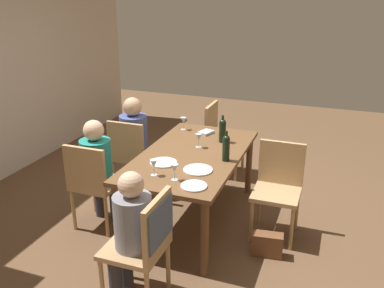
% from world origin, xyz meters
% --- Properties ---
extents(ground_plane, '(10.00, 10.00, 0.00)m').
position_xyz_m(ground_plane, '(0.00, 0.00, 0.00)').
color(ground_plane, brown).
extents(dining_table, '(1.77, 0.96, 0.76)m').
position_xyz_m(dining_table, '(0.00, 0.00, 0.67)').
color(dining_table, brown).
rests_on(dining_table, ground_plane).
extents(chair_left_end, '(0.44, 0.46, 0.92)m').
position_xyz_m(chair_left_end, '(-1.26, -0.12, 0.59)').
color(chair_left_end, tan).
rests_on(chair_left_end, ground_plane).
extents(chair_far_right, '(0.44, 0.44, 0.92)m').
position_xyz_m(chair_far_right, '(0.31, 0.86, 0.53)').
color(chair_far_right, tan).
rests_on(chair_far_right, ground_plane).
extents(chair_far_left, '(0.44, 0.44, 0.92)m').
position_xyz_m(chair_far_left, '(-0.48, 0.86, 0.53)').
color(chair_far_left, tan).
rests_on(chair_far_left, ground_plane).
extents(chair_right_end, '(0.44, 0.44, 0.92)m').
position_xyz_m(chair_right_end, '(1.26, 0.09, 0.53)').
color(chair_right_end, tan).
rests_on(chair_right_end, ground_plane).
extents(chair_near, '(0.44, 0.44, 0.92)m').
position_xyz_m(chair_near, '(0.09, -0.86, 0.53)').
color(chair_near, tan).
rests_on(chair_near, ground_plane).
extents(person_woman_host, '(0.29, 0.33, 1.09)m').
position_xyz_m(person_woman_host, '(-1.26, 0.03, 0.64)').
color(person_woman_host, '#33333D').
rests_on(person_woman_host, ground_plane).
extents(person_man_bearded, '(0.36, 0.32, 1.16)m').
position_xyz_m(person_man_bearded, '(0.42, 0.86, 0.67)').
color(person_man_bearded, '#33333D').
rests_on(person_man_bearded, ground_plane).
extents(person_man_guest, '(0.35, 0.30, 1.13)m').
position_xyz_m(person_man_guest, '(-0.37, 0.86, 0.65)').
color(person_man_guest, '#33333D').
rests_on(person_man_guest, ground_plane).
extents(wine_bottle_tall_green, '(0.07, 0.07, 0.30)m').
position_xyz_m(wine_bottle_tall_green, '(0.42, -0.19, 0.89)').
color(wine_bottle_tall_green, black).
rests_on(wine_bottle_tall_green, dining_table).
extents(wine_bottle_dark_red, '(0.07, 0.07, 0.30)m').
position_xyz_m(wine_bottle_dark_red, '(-0.06, -0.37, 0.89)').
color(wine_bottle_dark_red, black).
rests_on(wine_bottle_dark_red, dining_table).
extents(wine_glass_near_left, '(0.07, 0.07, 0.15)m').
position_xyz_m(wine_glass_near_left, '(-0.60, 0.14, 0.86)').
color(wine_glass_near_left, silver).
rests_on(wine_glass_near_left, dining_table).
extents(wine_glass_centre, '(0.07, 0.07, 0.15)m').
position_xyz_m(wine_glass_centre, '(0.65, 0.35, 0.86)').
color(wine_glass_centre, silver).
rests_on(wine_glass_centre, dining_table).
extents(wine_glass_near_right, '(0.07, 0.07, 0.15)m').
position_xyz_m(wine_glass_near_right, '(0.18, -0.01, 0.86)').
color(wine_glass_near_right, silver).
rests_on(wine_glass_near_right, dining_table).
extents(wine_glass_far, '(0.07, 0.07, 0.15)m').
position_xyz_m(wine_glass_far, '(-0.63, -0.07, 0.86)').
color(wine_glass_far, silver).
rests_on(wine_glass_far, dining_table).
extents(dinner_plate_host, '(0.26, 0.26, 0.01)m').
position_xyz_m(dinner_plate_host, '(-0.33, 0.17, 0.76)').
color(dinner_plate_host, silver).
rests_on(dinner_plate_host, dining_table).
extents(dinner_plate_guest_left, '(0.27, 0.27, 0.01)m').
position_xyz_m(dinner_plate_guest_left, '(-0.37, -0.19, 0.76)').
color(dinner_plate_guest_left, silver).
rests_on(dinner_plate_guest_left, dining_table).
extents(dinner_plate_guest_right, '(0.22, 0.22, 0.01)m').
position_xyz_m(dinner_plate_guest_right, '(-0.69, -0.27, 0.76)').
color(dinner_plate_guest_right, white).
rests_on(dinner_plate_guest_right, dining_table).
extents(folded_napkin, '(0.19, 0.17, 0.03)m').
position_xyz_m(folded_napkin, '(0.61, 0.06, 0.77)').
color(folded_napkin, '#ADC6D6').
rests_on(folded_napkin, dining_table).
extents(handbag, '(0.15, 0.29, 0.22)m').
position_xyz_m(handbag, '(-0.35, -0.86, 0.11)').
color(handbag, brown).
rests_on(handbag, ground_plane).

